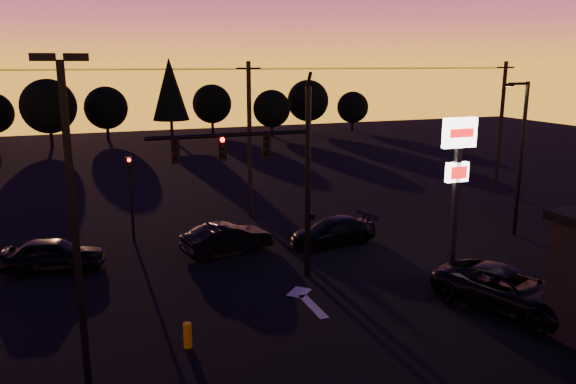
# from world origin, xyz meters

# --- Properties ---
(ground) EXTENTS (120.00, 120.00, 0.00)m
(ground) POSITION_xyz_m (0.00, 0.00, 0.00)
(ground) COLOR black
(ground) RESTS_ON ground
(lane_arrow) EXTENTS (1.20, 3.10, 0.01)m
(lane_arrow) POSITION_xyz_m (0.50, 1.67, 0.01)
(lane_arrow) COLOR beige
(lane_arrow) RESTS_ON ground
(traffic_signal_mast) EXTENTS (6.79, 0.52, 8.58)m
(traffic_signal_mast) POSITION_xyz_m (-0.10, 3.99, 4.94)
(traffic_signal_mast) COLOR black
(traffic_signal_mast) RESTS_ON ground
(secondary_signal) EXTENTS (0.30, 0.31, 4.35)m
(secondary_signal) POSITION_xyz_m (-5.00, 11.49, 2.86)
(secondary_signal) COLOR black
(secondary_signal) RESTS_ON ground
(parking_lot_light) EXTENTS (1.25, 0.30, 9.14)m
(parking_lot_light) POSITION_xyz_m (-7.50, -3.00, 5.27)
(parking_lot_light) COLOR black
(parking_lot_light) RESTS_ON ground
(pylon_sign) EXTENTS (1.50, 0.28, 6.80)m
(pylon_sign) POSITION_xyz_m (7.00, 1.50, 4.91)
(pylon_sign) COLOR black
(pylon_sign) RESTS_ON ground
(streetlight) EXTENTS (1.55, 0.35, 8.00)m
(streetlight) POSITION_xyz_m (13.91, 5.50, 4.42)
(streetlight) COLOR black
(streetlight) RESTS_ON ground
(utility_pole_1) EXTENTS (1.40, 0.26, 9.00)m
(utility_pole_1) POSITION_xyz_m (2.00, 14.00, 4.59)
(utility_pole_1) COLOR black
(utility_pole_1) RESTS_ON ground
(utility_pole_2) EXTENTS (1.40, 0.26, 9.00)m
(utility_pole_2) POSITION_xyz_m (20.00, 14.00, 4.59)
(utility_pole_2) COLOR black
(utility_pole_2) RESTS_ON ground
(power_wires) EXTENTS (36.00, 1.22, 0.07)m
(power_wires) POSITION_xyz_m (2.00, 14.00, 8.57)
(power_wires) COLOR black
(power_wires) RESTS_ON ground
(bollard) EXTENTS (0.28, 0.28, 0.83)m
(bollard) POSITION_xyz_m (-4.47, -0.43, 0.41)
(bollard) COLOR #B59003
(bollard) RESTS_ON ground
(tree_2) EXTENTS (5.77, 5.78, 7.26)m
(tree_2) POSITION_xyz_m (-10.00, 48.00, 4.37)
(tree_2) COLOR black
(tree_2) RESTS_ON ground
(tree_3) EXTENTS (4.95, 4.95, 6.22)m
(tree_3) POSITION_xyz_m (-4.00, 52.00, 3.75)
(tree_3) COLOR black
(tree_3) RESTS_ON ground
(tree_4) EXTENTS (4.18, 4.18, 9.50)m
(tree_4) POSITION_xyz_m (3.00, 49.00, 5.93)
(tree_4) COLOR black
(tree_4) RESTS_ON ground
(tree_5) EXTENTS (4.95, 4.95, 6.22)m
(tree_5) POSITION_xyz_m (9.00, 54.00, 3.75)
(tree_5) COLOR black
(tree_5) RESTS_ON ground
(tree_6) EXTENTS (4.54, 4.54, 5.71)m
(tree_6) POSITION_xyz_m (15.00, 48.00, 3.43)
(tree_6) COLOR black
(tree_6) RESTS_ON ground
(tree_7) EXTENTS (5.36, 5.36, 6.74)m
(tree_7) POSITION_xyz_m (21.00, 51.00, 4.06)
(tree_7) COLOR black
(tree_7) RESTS_ON ground
(tree_8) EXTENTS (4.12, 4.12, 5.19)m
(tree_8) POSITION_xyz_m (27.00, 50.00, 3.12)
(tree_8) COLOR black
(tree_8) RESTS_ON ground
(car_left) EXTENTS (4.56, 2.60, 1.46)m
(car_left) POSITION_xyz_m (-8.67, 8.41, 0.73)
(car_left) COLOR black
(car_left) RESTS_ON ground
(car_mid) EXTENTS (4.55, 2.39, 1.43)m
(car_mid) POSITION_xyz_m (-0.96, 8.08, 0.71)
(car_mid) COLOR black
(car_mid) RESTS_ON ground
(car_right) EXTENTS (4.74, 2.45, 1.31)m
(car_right) POSITION_xyz_m (4.38, 7.53, 0.66)
(car_right) COLOR black
(car_right) RESTS_ON ground
(suv_parked) EXTENTS (4.46, 6.06, 1.53)m
(suv_parked) POSITION_xyz_m (7.18, -1.73, 0.77)
(suv_parked) COLOR black
(suv_parked) RESTS_ON ground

